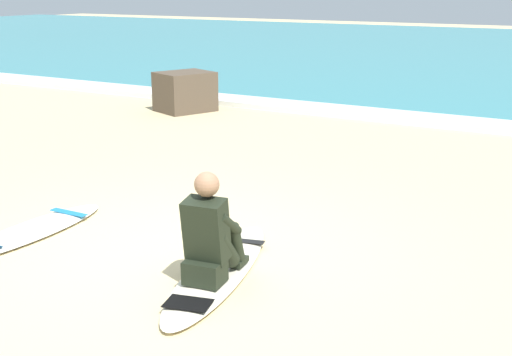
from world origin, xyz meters
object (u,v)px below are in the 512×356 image
Objects in this scene: surfboard_main at (219,270)px; shoreline_rock at (185,92)px; surfboard_spare_near at (30,231)px; surfer_seated at (210,237)px.

surfboard_main is 8.18m from shoreline_rock.
shoreline_rock is (-2.79, 6.57, 0.36)m from surfboard_spare_near.
surfer_seated is 2.34m from surfboard_spare_near.
surfboard_spare_near is 7.15m from shoreline_rock.
surfer_seated is at bearing -52.54° from shoreline_rock.
shoreline_rock reaches higher than surfboard_spare_near.
surfboard_spare_near is (-2.24, -0.14, 0.00)m from surfboard_main.
surfboard_spare_near is at bearing -176.45° from surfboard_main.
surfboard_main is at bearing -51.98° from shoreline_rock.
shoreline_rock is at bearing 113.03° from surfboard_spare_near.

